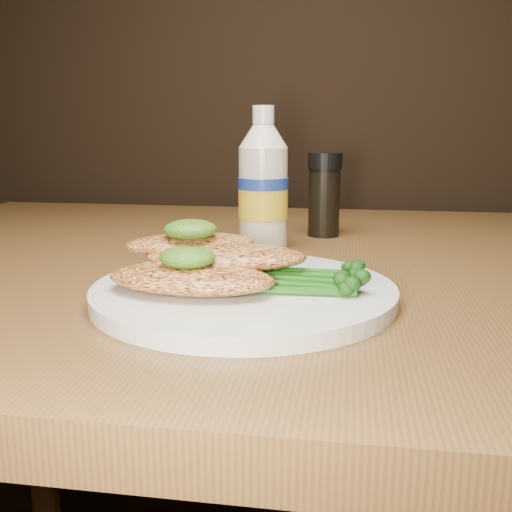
# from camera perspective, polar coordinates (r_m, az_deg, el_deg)

# --- Properties ---
(plate) EXTENTS (0.26, 0.26, 0.01)m
(plate) POSITION_cam_1_polar(r_m,az_deg,el_deg) (0.51, -1.16, -3.50)
(plate) COLOR silver
(plate) RESTS_ON dining_table
(chicken_front) EXTENTS (0.15, 0.08, 0.02)m
(chicken_front) POSITION_cam_1_polar(r_m,az_deg,el_deg) (0.49, -6.24, -2.14)
(chicken_front) COLOR #EE9C4B
(chicken_front) RESTS_ON plate
(chicken_mid) EXTENTS (0.15, 0.09, 0.02)m
(chicken_mid) POSITION_cam_1_polar(r_m,az_deg,el_deg) (0.53, -2.92, -0.08)
(chicken_mid) COLOR #EE9C4B
(chicken_mid) RESTS_ON plate
(chicken_back) EXTENTS (0.13, 0.10, 0.02)m
(chicken_back) POSITION_cam_1_polar(r_m,az_deg,el_deg) (0.56, -6.29, 1.18)
(chicken_back) COLOR #EE9C4B
(chicken_back) RESTS_ON plate
(pesto_front) EXTENTS (0.05, 0.05, 0.02)m
(pesto_front) POSITION_cam_1_polar(r_m,az_deg,el_deg) (0.49, -6.62, -0.16)
(pesto_front) COLOR #143407
(pesto_front) RESTS_ON chicken_front
(pesto_back) EXTENTS (0.06, 0.06, 0.02)m
(pesto_back) POSITION_cam_1_polar(r_m,az_deg,el_deg) (0.54, -6.32, 2.54)
(pesto_back) COLOR #143407
(pesto_back) RESTS_ON chicken_back
(broccolini_bundle) EXTENTS (0.14, 0.12, 0.02)m
(broccolini_bundle) POSITION_cam_1_polar(r_m,az_deg,el_deg) (0.51, 4.39, -1.83)
(broccolini_bundle) COLOR #1C5913
(broccolini_bundle) RESTS_ON plate
(mayo_bottle) EXTENTS (0.07, 0.07, 0.17)m
(mayo_bottle) POSITION_cam_1_polar(r_m,az_deg,el_deg) (0.72, 0.70, 7.44)
(mayo_bottle) COLOR beige
(mayo_bottle) RESTS_ON dining_table
(pepper_grinder) EXTENTS (0.05, 0.05, 0.11)m
(pepper_grinder) POSITION_cam_1_polar(r_m,az_deg,el_deg) (0.81, 6.56, 5.86)
(pepper_grinder) COLOR black
(pepper_grinder) RESTS_ON dining_table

